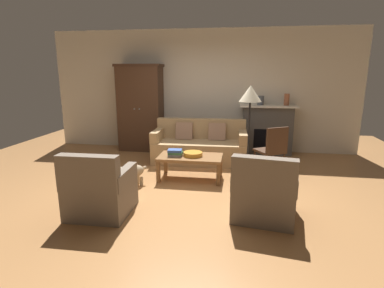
% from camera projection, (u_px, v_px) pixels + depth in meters
% --- Properties ---
extents(ground_plane, '(9.60, 9.60, 0.00)m').
position_uv_depth(ground_plane, '(181.00, 185.00, 5.13)').
color(ground_plane, '#B27A47').
extents(back_wall, '(7.20, 0.10, 2.80)m').
position_uv_depth(back_wall, '(201.00, 91.00, 7.26)').
color(back_wall, silver).
rests_on(back_wall, ground).
extents(fireplace, '(1.26, 0.48, 1.12)m').
position_uv_depth(fireplace, '(267.00, 129.00, 6.97)').
color(fireplace, '#4C4947').
rests_on(fireplace, ground).
extents(armoire, '(1.06, 0.57, 2.01)m').
position_uv_depth(armoire, '(141.00, 108.00, 7.25)').
color(armoire, '#472D1E').
rests_on(armoire, ground).
extents(couch, '(1.94, 0.91, 0.86)m').
position_uv_depth(couch, '(200.00, 146.00, 6.44)').
color(couch, tan).
rests_on(couch, ground).
extents(coffee_table, '(1.10, 0.60, 0.42)m').
position_uv_depth(coffee_table, '(190.00, 159.00, 5.34)').
color(coffee_table, olive).
rests_on(coffee_table, ground).
extents(fruit_bowl, '(0.33, 0.33, 0.07)m').
position_uv_depth(fruit_bowl, '(193.00, 154.00, 5.31)').
color(fruit_bowl, orange).
rests_on(fruit_bowl, coffee_table).
extents(book_stack, '(0.26, 0.19, 0.12)m').
position_uv_depth(book_stack, '(175.00, 153.00, 5.30)').
color(book_stack, gray).
rests_on(book_stack, coffee_table).
extents(mantel_vase_slate, '(0.14, 0.14, 0.20)m').
position_uv_depth(mantel_vase_slate, '(261.00, 100.00, 6.83)').
color(mantel_vase_slate, '#565B66').
rests_on(mantel_vase_slate, fireplace).
extents(mantel_vase_terracotta, '(0.11, 0.11, 0.25)m').
position_uv_depth(mantel_vase_terracotta, '(287.00, 100.00, 6.74)').
color(mantel_vase_terracotta, '#A86042').
rests_on(mantel_vase_terracotta, fireplace).
extents(armchair_near_left, '(0.79, 0.78, 0.88)m').
position_uv_depth(armchair_near_left, '(99.00, 192.00, 4.02)').
color(armchair_near_left, '#756656').
rests_on(armchair_near_left, ground).
extents(armchair_near_right, '(0.88, 0.88, 0.88)m').
position_uv_depth(armchair_near_right, '(264.00, 195.00, 3.91)').
color(armchair_near_right, '#756656').
rests_on(armchair_near_right, ground).
extents(side_chair_wooden, '(0.60, 0.60, 0.90)m').
position_uv_depth(side_chair_wooden, '(273.00, 148.00, 5.52)').
color(side_chair_wooden, '#472D1E').
rests_on(side_chair_wooden, ground).
extents(floor_lamp, '(0.36, 0.36, 1.64)m').
position_uv_depth(floor_lamp, '(250.00, 99.00, 4.94)').
color(floor_lamp, black).
rests_on(floor_lamp, ground).
extents(dog, '(0.43, 0.48, 0.39)m').
position_uv_depth(dog, '(131.00, 172.00, 5.00)').
color(dog, tan).
rests_on(dog, ground).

